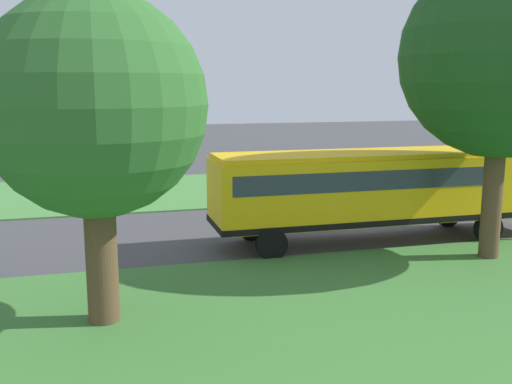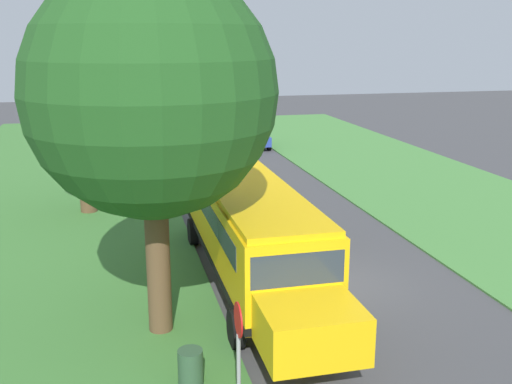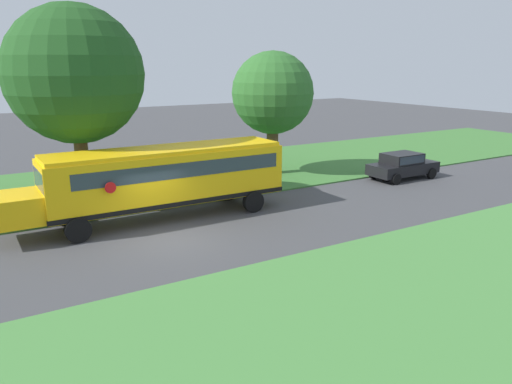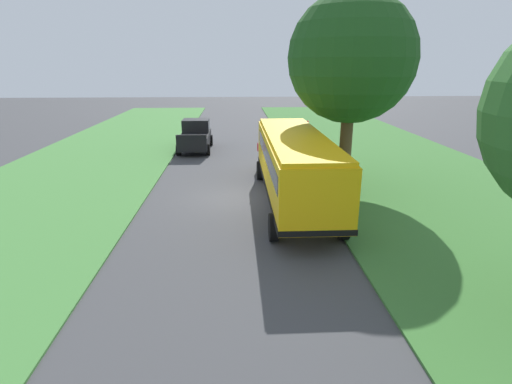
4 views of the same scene
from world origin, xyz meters
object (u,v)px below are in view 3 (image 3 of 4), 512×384
Objects in this scene: oak_tree_beside_bus at (70,75)px; oak_tree_roadside_mid at (272,94)px; school_bus at (161,176)px; car_black_nearest at (403,164)px; trash_bin at (23,212)px.

oak_tree_roadside_mid is (-2.16, 11.96, -1.28)m from oak_tree_beside_bus.
car_black_nearest is (-0.07, 15.14, -1.05)m from school_bus.
trash_bin is (2.67, -14.55, -4.51)m from oak_tree_roadside_mid.
trash_bin is at bearing -79.60° from oak_tree_roadside_mid.
oak_tree_roadside_mid is 8.31× the size of trash_bin.
car_black_nearest is at bearing 80.41° from oak_tree_beside_bus.
oak_tree_beside_bus reaches higher than school_bus.
school_bus is 10.98m from oak_tree_roadside_mid.
car_black_nearest is 0.47× the size of oak_tree_beside_bus.
school_bus is at bearing 42.26° from oak_tree_beside_bus.
school_bus is 1.66× the size of oak_tree_roadside_mid.
car_black_nearest is 20.70m from trash_bin.
car_black_nearest is at bearing 83.01° from trash_bin.
oak_tree_beside_bus is 1.24× the size of oak_tree_roadside_mid.
school_bus is 6.01m from oak_tree_beside_bus.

